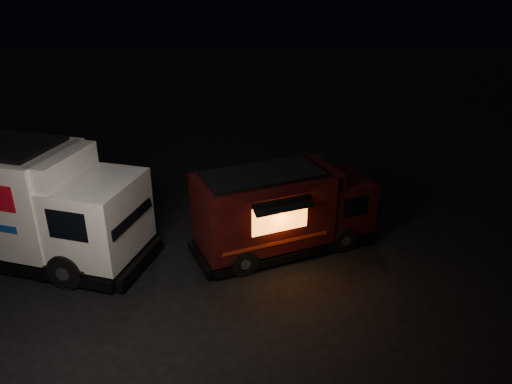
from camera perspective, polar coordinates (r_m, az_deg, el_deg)
name	(u,v)px	position (r m, az deg, el deg)	size (l,w,h in m)	color
ground	(185,276)	(14.48, -8.16, -9.43)	(80.00, 80.00, 0.00)	black
white_truck	(18,201)	(16.07, -25.56, -0.92)	(7.78, 2.65, 3.53)	white
red_truck	(285,209)	(15.05, 3.32, -1.96)	(5.64, 2.08, 2.63)	#37100A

